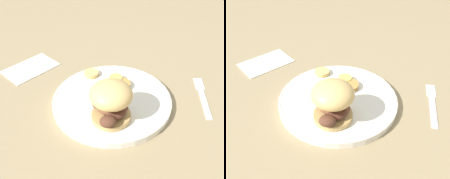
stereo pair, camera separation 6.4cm
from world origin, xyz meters
The scene contains 9 objects.
ground_plane centered at (0.00, 0.00, 0.00)m, with size 4.00×4.00×0.00m, color #937F5B.
dinner_plate centered at (0.00, 0.00, 0.01)m, with size 0.30×0.30×0.02m.
sandwich centered at (-0.07, -0.03, 0.07)m, with size 0.11×0.10×0.09m.
potato_round_0 centered at (0.07, 0.02, 0.03)m, with size 0.04×0.04×0.01m, color tan.
potato_round_1 centered at (0.05, 0.00, 0.02)m, with size 0.05×0.05×0.01m, color #BC8942.
potato_round_2 centered at (0.06, 0.09, 0.02)m, with size 0.04×0.04×0.01m, color #DBB766.
potato_round_3 centered at (0.02, 0.03, 0.03)m, with size 0.05×0.05×0.01m, color tan.
fork centered at (0.13, -0.20, 0.00)m, with size 0.16×0.08×0.00m.
napkin centered at (0.03, 0.29, 0.00)m, with size 0.15×0.10×0.01m, color white.
Camera 1 is at (-0.45, -0.22, 0.44)m, focal length 42.00 mm.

